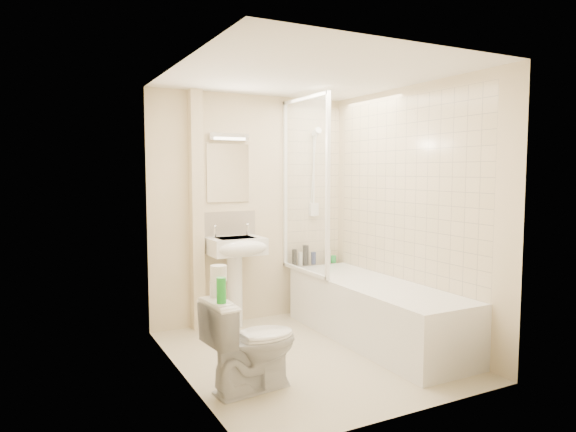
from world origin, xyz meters
TOP-DOWN VIEW (x-y plane):
  - floor at (0.00, 0.00)m, footprint 2.50×2.50m
  - wall_back at (0.00, 1.25)m, footprint 2.20×0.02m
  - wall_left at (-1.10, 0.00)m, footprint 0.02×2.50m
  - wall_right at (1.10, 0.00)m, footprint 0.02×2.50m
  - ceiling at (0.00, 0.00)m, footprint 2.20×2.50m
  - tile_back at (0.75, 1.24)m, footprint 0.70×0.01m
  - tile_right at (1.09, 0.06)m, footprint 0.01×2.10m
  - pipe_boxing at (-0.62, 1.19)m, footprint 0.12×0.12m
  - splashback at (-0.26, 1.24)m, footprint 0.60×0.02m
  - mirror at (-0.26, 1.24)m, footprint 0.46×0.01m
  - strip_light at (-0.26, 1.22)m, footprint 0.42×0.07m
  - bathtub at (0.75, 0.06)m, footprint 0.70×2.10m
  - shower_screen at (0.40, 0.80)m, footprint 0.04×0.92m
  - shower_fixture at (0.75, 1.19)m, footprint 0.10×0.16m
  - pedestal_sink at (-0.26, 1.01)m, footprint 0.55×0.50m
  - bottle_black_a at (0.48, 1.16)m, footprint 0.06×0.06m
  - bottle_white_a at (0.55, 1.16)m, footprint 0.05×0.05m
  - bottle_black_b at (0.62, 1.16)m, footprint 0.07×0.07m
  - bottle_blue at (0.72, 1.16)m, footprint 0.06×0.06m
  - bottle_white_b at (0.91, 1.16)m, footprint 0.06×0.06m
  - bottle_green at (0.98, 1.16)m, footprint 0.07×0.07m
  - toilet at (-0.72, -0.42)m, footprint 0.55×0.78m
  - toilet_roll_lower at (-0.95, -0.34)m, footprint 0.11×0.11m
  - toilet_roll_upper at (-0.94, -0.33)m, footprint 0.12×0.12m
  - green_bottle at (-0.99, -0.53)m, footprint 0.07×0.07m

SIDE VIEW (x-z plane):
  - floor at x=0.00m, z-range 0.00..0.00m
  - bathtub at x=0.75m, z-range 0.01..0.56m
  - toilet at x=-0.72m, z-range 0.00..0.70m
  - bottle_green at x=0.98m, z-range 0.55..0.63m
  - bottle_blue at x=0.72m, z-range 0.55..0.69m
  - bottle_white_b at x=0.91m, z-range 0.55..0.70m
  - bottle_white_a at x=0.55m, z-range 0.55..0.70m
  - bottle_black_a at x=0.48m, z-range 0.55..0.74m
  - bottle_black_b at x=0.62m, z-range 0.55..0.77m
  - pedestal_sink at x=-0.26m, z-range 0.21..1.27m
  - toilet_roll_lower at x=-0.95m, z-range 0.70..0.81m
  - green_bottle at x=-0.99m, z-range 0.70..0.88m
  - toilet_roll_upper at x=-0.94m, z-range 0.81..0.93m
  - splashback at x=-0.26m, z-range 0.88..1.18m
  - wall_back at x=0.00m, z-range 0.00..2.40m
  - wall_left at x=-1.10m, z-range 0.00..2.40m
  - wall_right at x=1.10m, z-range 0.00..2.40m
  - pipe_boxing at x=-0.62m, z-range 0.00..2.40m
  - tile_back at x=0.75m, z-range 0.55..2.30m
  - tile_right at x=1.09m, z-range 0.55..2.30m
  - shower_screen at x=0.40m, z-range 0.55..2.35m
  - shower_fixture at x=0.75m, z-range 1.05..2.04m
  - mirror at x=-0.26m, z-range 1.28..1.88m
  - strip_light at x=-0.26m, z-range 1.92..1.98m
  - ceiling at x=0.00m, z-range 2.39..2.41m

